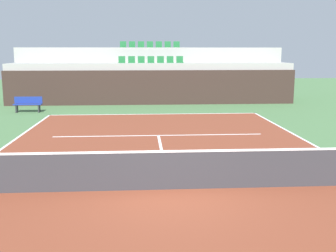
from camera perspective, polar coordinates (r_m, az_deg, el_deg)
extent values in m
plane|color=#477042|center=(9.95, 0.24, -8.92)|extent=(80.00, 80.00, 0.00)
cube|color=brown|center=(9.95, 0.24, -8.89)|extent=(11.00, 24.00, 0.01)
cube|color=white|center=(21.58, -1.99, 1.68)|extent=(11.00, 0.10, 0.00)
cube|color=white|center=(16.12, -1.36, -1.33)|extent=(8.26, 0.10, 0.00)
cube|color=white|center=(13.01, -0.75, -4.20)|extent=(0.10, 6.40, 0.00)
cube|color=#33231E|center=(25.45, -2.30, 5.41)|extent=(18.08, 0.30, 2.13)
cube|color=#9E9E99|center=(26.78, -2.38, 6.10)|extent=(18.08, 2.40, 2.54)
cube|color=#9E9E99|center=(29.15, -2.51, 7.43)|extent=(18.08, 2.40, 3.54)
cube|color=#1E6633|center=(26.74, -6.50, 8.80)|extent=(0.44, 0.44, 0.04)
cube|color=#1E6633|center=(26.93, -6.49, 9.28)|extent=(0.44, 0.04, 0.40)
cube|color=#1E6633|center=(26.71, -5.13, 8.83)|extent=(0.44, 0.44, 0.04)
cube|color=#1E6633|center=(26.91, -5.13, 9.31)|extent=(0.44, 0.04, 0.40)
cube|color=#1E6633|center=(26.71, -3.77, 8.85)|extent=(0.44, 0.44, 0.04)
cube|color=#1E6633|center=(26.90, -3.77, 9.33)|extent=(0.44, 0.04, 0.40)
cube|color=#1E6633|center=(26.72, -2.40, 8.86)|extent=(0.44, 0.44, 0.04)
cube|color=#1E6633|center=(26.91, -2.41, 9.34)|extent=(0.44, 0.04, 0.40)
cube|color=#1E6633|center=(26.74, -1.04, 8.87)|extent=(0.44, 0.44, 0.04)
cube|color=#1E6633|center=(26.93, -1.06, 9.35)|extent=(0.44, 0.04, 0.40)
cube|color=#1E6633|center=(26.78, 0.33, 8.87)|extent=(0.44, 0.44, 0.04)
cube|color=#1E6633|center=(26.97, 0.30, 9.35)|extent=(0.44, 0.04, 0.40)
cube|color=#1E6633|center=(26.83, 1.68, 8.87)|extent=(0.44, 0.44, 0.04)
cube|color=#1E6633|center=(27.02, 1.65, 9.35)|extent=(0.44, 0.04, 0.40)
cube|color=#1E6633|center=(29.12, -6.32, 10.90)|extent=(0.44, 0.44, 0.04)
cube|color=#1E6633|center=(29.33, -6.31, 11.33)|extent=(0.44, 0.04, 0.40)
cube|color=#1E6633|center=(29.10, -5.06, 10.93)|extent=(0.44, 0.44, 0.04)
cube|color=#1E6633|center=(29.31, -5.06, 11.35)|extent=(0.44, 0.04, 0.40)
cube|color=#1E6633|center=(29.10, -3.80, 10.94)|extent=(0.44, 0.44, 0.04)
cube|color=#1E6633|center=(29.30, -3.80, 11.37)|extent=(0.44, 0.04, 0.40)
cube|color=#1E6633|center=(29.11, -2.54, 10.96)|extent=(0.44, 0.44, 0.04)
cube|color=#1E6633|center=(29.31, -2.55, 11.38)|extent=(0.44, 0.04, 0.40)
cube|color=#1E6633|center=(29.13, -1.27, 10.96)|extent=(0.44, 0.44, 0.04)
cube|color=#1E6633|center=(29.33, -1.29, 11.39)|extent=(0.44, 0.04, 0.40)
cube|color=#1E6633|center=(29.16, -0.02, 10.97)|extent=(0.44, 0.44, 0.04)
cube|color=#1E6633|center=(29.36, -0.04, 11.39)|extent=(0.44, 0.04, 0.40)
cube|color=#1E6633|center=(29.21, 1.24, 10.96)|extent=(0.44, 0.44, 0.04)
cube|color=#1E6633|center=(29.41, 1.21, 11.39)|extent=(0.44, 0.04, 0.40)
cube|color=#333338|center=(9.81, 0.25, -6.33)|extent=(10.90, 0.02, 0.92)
cube|color=white|center=(9.68, 0.25, -3.58)|extent=(10.90, 0.04, 0.05)
cube|color=navy|center=(23.45, -19.06, 2.90)|extent=(1.50, 0.40, 0.05)
cube|color=navy|center=(23.60, -18.98, 3.48)|extent=(1.50, 0.04, 0.36)
cube|color=#2D2D33|center=(23.51, -20.53, 2.24)|extent=(0.06, 0.06, 0.42)
cube|color=#2D2D33|center=(23.20, -17.69, 2.31)|extent=(0.06, 0.06, 0.42)
cube|color=#2D2D33|center=(23.78, -20.34, 2.34)|extent=(0.06, 0.06, 0.42)
cube|color=#2D2D33|center=(23.47, -17.53, 2.40)|extent=(0.06, 0.06, 0.42)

